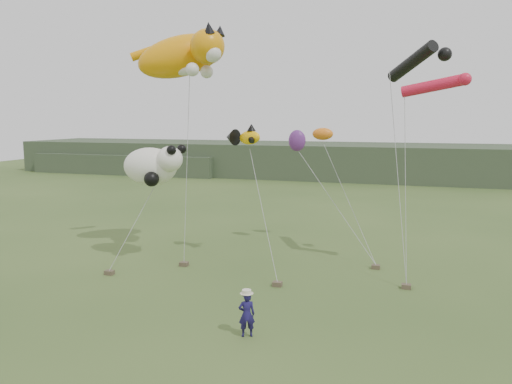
% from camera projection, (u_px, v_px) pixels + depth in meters
% --- Properties ---
extents(ground, '(120.00, 120.00, 0.00)m').
position_uv_depth(ground, '(251.00, 322.00, 17.53)').
color(ground, '#385123').
rests_on(ground, ground).
extents(headland, '(90.00, 13.00, 4.00)m').
position_uv_depth(headland, '(341.00, 161.00, 60.34)').
color(headland, '#2D3D28').
rests_on(headland, ground).
extents(festival_attendant, '(0.65, 0.56, 1.50)m').
position_uv_depth(festival_attendant, '(247.00, 314.00, 16.30)').
color(festival_attendant, '#1A144B').
rests_on(festival_attendant, ground).
extents(sandbag_anchors, '(13.41, 4.89, 0.20)m').
position_uv_depth(sandbag_anchors, '(268.00, 274.00, 22.59)').
color(sandbag_anchors, brown).
rests_on(sandbag_anchors, ground).
extents(cat_kite, '(5.77, 4.11, 3.03)m').
position_uv_depth(cat_kite, '(186.00, 55.00, 24.25)').
color(cat_kite, orange).
rests_on(cat_kite, ground).
extents(fish_kite, '(2.24, 1.47, 1.08)m').
position_uv_depth(fish_kite, '(243.00, 137.00, 24.51)').
color(fish_kite, '#FFB907').
rests_on(fish_kite, ground).
extents(tube_kites, '(3.59, 3.17, 2.42)m').
position_uv_depth(tube_kites, '(426.00, 70.00, 22.10)').
color(tube_kites, black).
rests_on(tube_kites, ground).
extents(panda_kite, '(3.27, 2.12, 2.03)m').
position_uv_depth(panda_kite, '(153.00, 166.00, 24.42)').
color(panda_kite, white).
rests_on(panda_kite, ground).
extents(misc_kites, '(2.29, 1.63, 1.26)m').
position_uv_depth(misc_kites, '(308.00, 138.00, 27.39)').
color(misc_kites, orange).
rests_on(misc_kites, ground).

